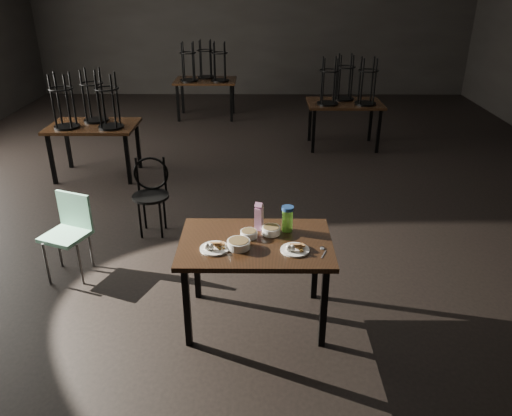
{
  "coord_description": "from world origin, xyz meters",
  "views": [
    {
      "loc": [
        0.16,
        -6.04,
        2.66
      ],
      "look_at": [
        0.13,
        -2.22,
        0.85
      ],
      "focal_mm": 35.0,
      "sensor_mm": 36.0,
      "label": 1
    }
  ],
  "objects_px": {
    "main_table": "(256,250)",
    "water_bottle": "(287,218)",
    "bentwood_chair": "(151,190)",
    "school_chair": "(69,228)",
    "juice_carton": "(259,217)"
  },
  "relations": [
    {
      "from": "main_table",
      "to": "school_chair",
      "type": "height_order",
      "value": "school_chair"
    },
    {
      "from": "juice_carton",
      "to": "water_bottle",
      "type": "bearing_deg",
      "value": -5.27
    },
    {
      "from": "juice_carton",
      "to": "school_chair",
      "type": "distance_m",
      "value": 1.9
    },
    {
      "from": "main_table",
      "to": "water_bottle",
      "type": "relative_size",
      "value": 5.6
    },
    {
      "from": "water_bottle",
      "to": "bentwood_chair",
      "type": "distance_m",
      "value": 2.04
    },
    {
      "from": "juice_carton",
      "to": "school_chair",
      "type": "relative_size",
      "value": 0.3
    },
    {
      "from": "bentwood_chair",
      "to": "school_chair",
      "type": "height_order",
      "value": "bentwood_chair"
    },
    {
      "from": "main_table",
      "to": "school_chair",
      "type": "bearing_deg",
      "value": 157.56
    },
    {
      "from": "water_bottle",
      "to": "school_chair",
      "type": "height_order",
      "value": "water_bottle"
    },
    {
      "from": "water_bottle",
      "to": "bentwood_chair",
      "type": "relative_size",
      "value": 0.25
    },
    {
      "from": "water_bottle",
      "to": "school_chair",
      "type": "xyz_separation_m",
      "value": [
        -2.02,
        0.54,
        -0.38
      ]
    },
    {
      "from": "water_bottle",
      "to": "main_table",
      "type": "bearing_deg",
      "value": -144.38
    },
    {
      "from": "school_chair",
      "to": "water_bottle",
      "type": "bearing_deg",
      "value": 6.83
    },
    {
      "from": "main_table",
      "to": "water_bottle",
      "type": "height_order",
      "value": "water_bottle"
    },
    {
      "from": "juice_carton",
      "to": "bentwood_chair",
      "type": "relative_size",
      "value": 0.29
    }
  ]
}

